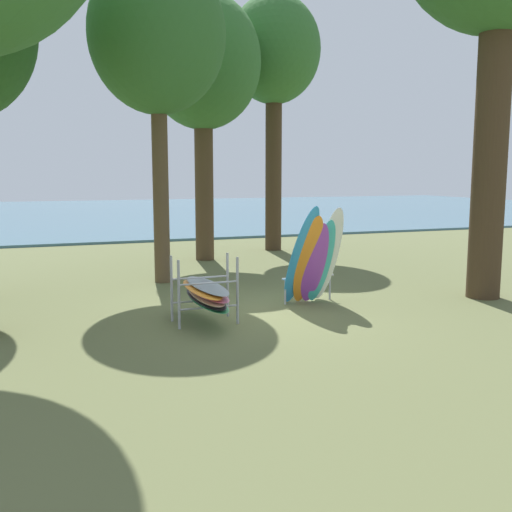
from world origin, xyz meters
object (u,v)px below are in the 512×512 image
(tree_far_left_back, at_px, (157,37))
(tree_far_right_back, at_px, (203,65))
(leaning_board_pile, at_px, (314,259))
(board_storage_rack, at_px, (206,293))
(tree_mid_behind, at_px, (274,55))

(tree_far_left_back, relative_size, tree_far_right_back, 0.97)
(leaning_board_pile, xyz_separation_m, board_storage_rack, (-2.54, -0.62, -0.42))
(tree_far_left_back, xyz_separation_m, leaning_board_pile, (2.47, -3.74, -5.06))
(tree_far_left_back, height_order, leaning_board_pile, tree_far_left_back)
(tree_far_right_back, xyz_separation_m, leaning_board_pile, (0.39, -7.16, -5.09))
(board_storage_rack, bearing_deg, tree_far_right_back, 74.53)
(tree_mid_behind, distance_m, leaning_board_pile, 10.74)
(tree_far_right_back, bearing_deg, board_storage_rack, -105.47)
(tree_mid_behind, relative_size, board_storage_rack, 4.19)
(tree_far_left_back, relative_size, board_storage_rack, 3.78)
(tree_mid_behind, xyz_separation_m, board_storage_rack, (-5.12, -9.25, -6.27))
(tree_far_right_back, height_order, board_storage_rack, tree_far_right_back)
(tree_far_left_back, bearing_deg, board_storage_rack, -91.01)
(board_storage_rack, bearing_deg, leaning_board_pile, 13.71)
(tree_mid_behind, xyz_separation_m, leaning_board_pile, (-2.58, -8.63, -5.84))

